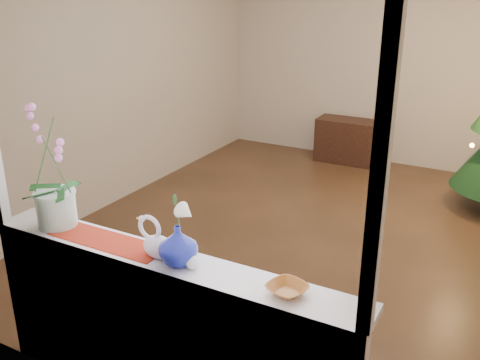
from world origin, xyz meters
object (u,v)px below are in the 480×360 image
object	(u,v)px
amber_dish	(287,290)
side_table	(346,141)
paperweight	(193,262)
swan	(158,239)
orchid_pot	(51,168)
blue_vase	(178,242)

from	to	relation	value
amber_dish	side_table	xyz separation A→B (m)	(-1.20, 4.62, -0.66)
paperweight	amber_dish	xyz separation A→B (m)	(0.50, 0.02, -0.02)
swan	side_table	distance (m)	4.71
side_table	amber_dish	bearing A→B (deg)	-76.46
amber_dish	side_table	size ratio (longest dim) A/B	0.20
orchid_pot	blue_vase	xyz separation A→B (m)	(0.87, -0.03, -0.23)
paperweight	side_table	xyz separation A→B (m)	(-0.70, 4.64, -0.67)
blue_vase	side_table	distance (m)	4.73
paperweight	amber_dish	bearing A→B (deg)	2.25
swan	amber_dish	distance (m)	0.72
swan	amber_dish	world-z (taller)	swan
amber_dish	swan	bearing A→B (deg)	-179.71
paperweight	side_table	size ratio (longest dim) A/B	0.10
orchid_pot	side_table	bearing A→B (deg)	86.79
swan	side_table	bearing A→B (deg)	80.42
swan	amber_dish	xyz separation A→B (m)	(0.72, 0.00, -0.09)
paperweight	side_table	world-z (taller)	paperweight
amber_dish	side_table	world-z (taller)	amber_dish
blue_vase	swan	bearing A→B (deg)	177.56
blue_vase	side_table	world-z (taller)	blue_vase
side_table	paperweight	bearing A→B (deg)	-82.42
orchid_pot	paperweight	distance (m)	1.01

